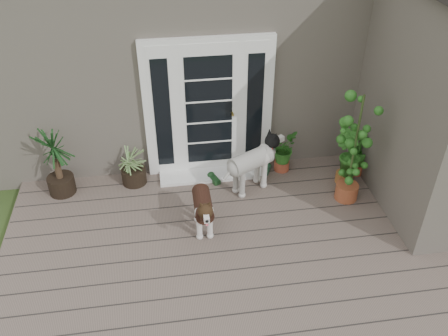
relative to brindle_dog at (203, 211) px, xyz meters
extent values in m
cube|color=#6B5B4C|center=(0.46, -0.79, -0.38)|extent=(6.20, 4.60, 0.12)
cube|color=#665E54|center=(0.46, 3.46, 1.11)|extent=(7.40, 4.00, 3.10)
cube|color=white|center=(0.26, 1.41, 0.75)|extent=(1.90, 0.14, 2.15)
cube|color=white|center=(0.26, 1.21, -0.30)|extent=(1.60, 0.40, 0.05)
imported|color=#175318|center=(1.38, 1.21, -0.04)|extent=(0.60, 0.60, 0.56)
imported|color=#2A5E1B|center=(2.25, 0.74, 0.00)|extent=(0.59, 0.59, 0.64)
imported|color=#275518|center=(2.52, 0.98, -0.01)|extent=(0.54, 0.54, 0.63)
camera|label=1|loc=(-0.44, -4.82, 4.07)|focal=38.39mm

